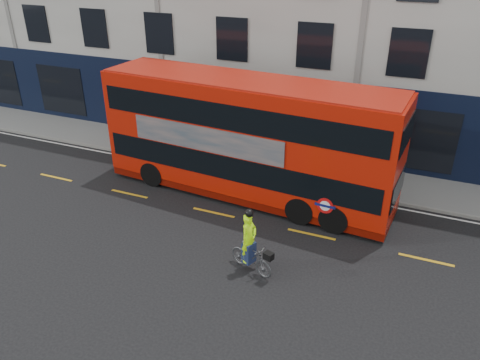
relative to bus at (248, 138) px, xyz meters
The scene contains 7 objects.
ground 5.51m from the bus, 46.40° to the right, with size 120.00×120.00×0.00m, color black.
pavement 5.12m from the bus, 41.18° to the left, with size 60.00×3.00×0.12m, color slate.
kerb 4.43m from the bus, 23.30° to the left, with size 60.00×0.12×0.13m, color gray.
road_edge_line 4.37m from the bus, 18.87° to the left, with size 58.00×0.10×0.01m, color silver.
lane_dashes 4.69m from the bus, 31.21° to the right, with size 58.00×0.12×0.01m, color #C79217, non-canonical shape.
bus is the anchor object (origin of this frame).
cyclist 5.58m from the bus, 66.99° to the right, with size 1.76×1.02×2.29m.
Camera 1 is at (3.16, -12.82, 9.65)m, focal length 35.00 mm.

